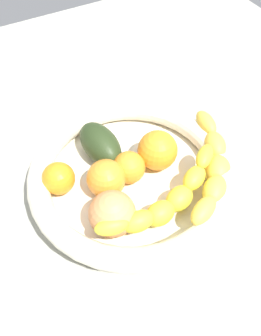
{
  "coord_description": "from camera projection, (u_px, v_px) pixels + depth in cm",
  "views": [
    {
      "loc": [
        -15.31,
        -28.07,
        49.88
      ],
      "look_at": [
        0.0,
        0.0,
        8.39
      ],
      "focal_mm": 36.27,
      "sensor_mm": 36.0,
      "label": 1
    }
  ],
  "objects": [
    {
      "name": "kitchen_counter",
      "position": [
        130.0,
        193.0,
        0.58
      ],
      "size": [
        120.0,
        120.0,
        3.0
      ],
      "primitive_type": "cube",
      "color": "#9B9C90",
      "rests_on": "ground"
    },
    {
      "name": "banana_draped_left",
      "position": [
        213.0,
        166.0,
        0.53
      ],
      "size": [
        15.32,
        18.96,
        4.96
      ],
      "color": "yellow",
      "rests_on": "fruit_bowl"
    },
    {
      "name": "orange_front",
      "position": [
        130.0,
        167.0,
        0.53
      ],
      "size": [
        5.18,
        5.18,
        5.18
      ],
      "primitive_type": "sphere",
      "color": "orange",
      "rests_on": "fruit_bowl"
    },
    {
      "name": "banana_draped_right",
      "position": [
        167.0,
        200.0,
        0.49
      ],
      "size": [
        23.01,
        8.67,
        5.05
      ],
      "color": "yellow",
      "rests_on": "fruit_bowl"
    },
    {
      "name": "orange_rear",
      "position": [
        105.0,
        177.0,
        0.51
      ],
      "size": [
        5.98,
        5.98,
        5.98
      ],
      "primitive_type": "sphere",
      "color": "orange",
      "rests_on": "fruit_bowl"
    },
    {
      "name": "avocado_dark",
      "position": [
        100.0,
        144.0,
        0.56
      ],
      "size": [
        6.41,
        10.21,
        5.54
      ],
      "primitive_type": "ellipsoid",
      "rotation": [
        0.0,
        0.0,
        4.8
      ],
      "color": "#27371A",
      "rests_on": "fruit_bowl"
    },
    {
      "name": "peach_blush",
      "position": [
        112.0,
        214.0,
        0.47
      ],
      "size": [
        6.71,
        6.71,
        6.71
      ],
      "primitive_type": "sphere",
      "color": "#E89255",
      "rests_on": "fruit_bowl"
    },
    {
      "name": "fruit_bowl",
      "position": [
        130.0,
        177.0,
        0.54
      ],
      "size": [
        32.24,
        32.24,
        5.85
      ],
      "color": "beige",
      "rests_on": "kitchen_counter"
    },
    {
      "name": "orange_mid_right",
      "position": [
        59.0,
        178.0,
        0.52
      ],
      "size": [
        5.12,
        5.12,
        5.12
      ],
      "primitive_type": "sphere",
      "color": "orange",
      "rests_on": "fruit_bowl"
    },
    {
      "name": "orange_mid_left",
      "position": [
        157.0,
        150.0,
        0.54
      ],
      "size": [
        6.5,
        6.5,
        6.5
      ],
      "primitive_type": "sphere",
      "color": "orange",
      "rests_on": "fruit_bowl"
    }
  ]
}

